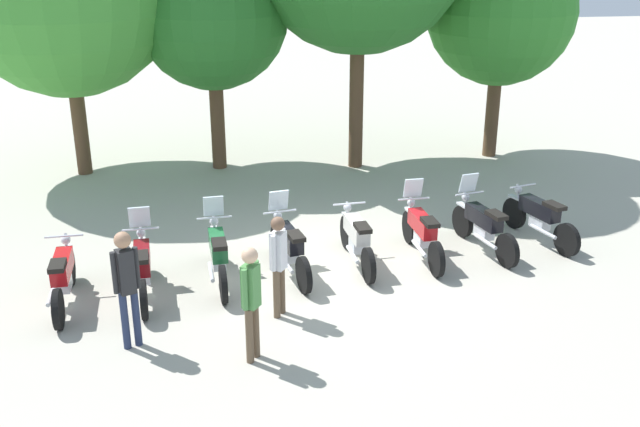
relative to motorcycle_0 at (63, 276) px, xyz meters
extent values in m
plane|color=#ADA899|center=(4.39, 0.62, -0.50)|extent=(80.00, 80.00, 0.00)
cylinder|color=black|center=(-0.03, 0.75, -0.18)|extent=(0.13, 0.64, 0.64)
cylinder|color=black|center=(0.04, -0.80, -0.18)|extent=(0.13, 0.64, 0.64)
cube|color=silver|center=(-0.03, 0.75, 0.16)|extent=(0.14, 0.36, 0.04)
cube|color=red|center=(0.00, 0.02, 0.17)|extent=(0.30, 0.96, 0.30)
cube|color=silver|center=(0.00, -0.03, -0.10)|extent=(0.24, 0.41, 0.24)
cube|color=black|center=(0.02, -0.38, 0.36)|extent=(0.26, 0.45, 0.08)
cylinder|color=silver|center=(-0.03, 0.66, 0.13)|extent=(0.06, 0.23, 0.64)
cylinder|color=silver|center=(-0.02, 0.57, 0.47)|extent=(0.62, 0.06, 0.04)
sphere|color=silver|center=(-0.03, 0.70, 0.35)|extent=(0.17, 0.17, 0.16)
cylinder|color=silver|center=(-0.14, -0.34, -0.16)|extent=(0.10, 0.70, 0.07)
cylinder|color=black|center=(1.21, 0.87, -0.18)|extent=(0.14, 0.65, 0.64)
cylinder|color=black|center=(1.31, -0.68, -0.18)|extent=(0.14, 0.65, 0.64)
cube|color=silver|center=(1.21, 0.87, 0.16)|extent=(0.14, 0.37, 0.04)
cube|color=maroon|center=(1.26, 0.14, 0.17)|extent=(0.32, 0.97, 0.30)
cube|color=silver|center=(1.26, 0.09, -0.10)|extent=(0.25, 0.41, 0.24)
cube|color=black|center=(1.28, -0.26, 0.36)|extent=(0.27, 0.45, 0.08)
cylinder|color=silver|center=(1.21, 0.78, 0.13)|extent=(0.06, 0.23, 0.64)
cylinder|color=silver|center=(1.22, 0.69, 0.47)|extent=(0.62, 0.08, 0.04)
sphere|color=silver|center=(1.21, 0.82, 0.35)|extent=(0.17, 0.17, 0.16)
cylinder|color=silver|center=(1.12, -0.22, -0.16)|extent=(0.12, 0.70, 0.07)
cube|color=silver|center=(1.22, 0.75, 0.67)|extent=(0.37, 0.16, 0.39)
cylinder|color=black|center=(2.47, 1.21, -0.18)|extent=(0.14, 0.64, 0.64)
cylinder|color=black|center=(2.56, -0.34, -0.18)|extent=(0.14, 0.64, 0.64)
cube|color=silver|center=(2.47, 1.21, 0.16)|extent=(0.14, 0.37, 0.04)
cube|color=#1E6033|center=(2.51, 0.49, 0.17)|extent=(0.32, 0.96, 0.30)
cube|color=silver|center=(2.51, 0.44, -0.10)|extent=(0.24, 0.41, 0.24)
cube|color=black|center=(2.53, 0.09, 0.36)|extent=(0.27, 0.45, 0.08)
cylinder|color=silver|center=(2.47, 1.12, 0.13)|extent=(0.06, 0.23, 0.64)
cylinder|color=silver|center=(2.48, 1.03, 0.47)|extent=(0.62, 0.07, 0.04)
sphere|color=silver|center=(2.47, 1.16, 0.35)|extent=(0.17, 0.17, 0.16)
cylinder|color=silver|center=(2.37, 0.13, -0.16)|extent=(0.11, 0.70, 0.07)
cube|color=silver|center=(2.47, 1.09, 0.67)|extent=(0.37, 0.15, 0.39)
cylinder|color=black|center=(3.62, 1.33, -0.18)|extent=(0.22, 0.65, 0.64)
cylinder|color=black|center=(3.91, -0.20, -0.18)|extent=(0.22, 0.65, 0.64)
cube|color=silver|center=(3.62, 1.33, 0.16)|extent=(0.18, 0.38, 0.04)
cube|color=black|center=(3.76, 0.61, 0.17)|extent=(0.43, 0.98, 0.30)
cube|color=silver|center=(3.77, 0.57, -0.10)|extent=(0.29, 0.43, 0.24)
cube|color=black|center=(3.83, 0.22, 0.36)|extent=(0.32, 0.48, 0.08)
cylinder|color=silver|center=(3.64, 1.24, 0.13)|extent=(0.09, 0.23, 0.64)
cylinder|color=silver|center=(3.66, 1.15, 0.47)|extent=(0.62, 0.15, 0.04)
sphere|color=silver|center=(3.63, 1.28, 0.35)|extent=(0.19, 0.19, 0.16)
cylinder|color=silver|center=(3.67, 0.24, -0.16)|extent=(0.20, 0.70, 0.07)
cube|color=silver|center=(3.65, 1.21, 0.67)|extent=(0.38, 0.20, 0.39)
cylinder|color=black|center=(4.98, 1.55, -0.18)|extent=(0.14, 0.64, 0.64)
cylinder|color=black|center=(5.07, 0.00, -0.18)|extent=(0.14, 0.64, 0.64)
cube|color=silver|center=(4.98, 1.55, 0.16)|extent=(0.14, 0.37, 0.04)
cube|color=silver|center=(5.02, 0.82, 0.17)|extent=(0.32, 0.96, 0.30)
cube|color=silver|center=(5.02, 0.77, -0.10)|extent=(0.24, 0.41, 0.24)
cube|color=black|center=(5.04, 0.42, 0.36)|extent=(0.27, 0.45, 0.08)
cylinder|color=silver|center=(4.98, 1.46, 0.13)|extent=(0.06, 0.23, 0.64)
cylinder|color=silver|center=(4.99, 1.37, 0.47)|extent=(0.62, 0.07, 0.04)
sphere|color=silver|center=(4.98, 1.50, 0.35)|extent=(0.17, 0.17, 0.16)
cylinder|color=silver|center=(4.88, 0.46, -0.16)|extent=(0.11, 0.70, 0.07)
cylinder|color=black|center=(6.24, 1.62, -0.18)|extent=(0.13, 0.64, 0.64)
cylinder|color=black|center=(6.31, 0.07, -0.18)|extent=(0.13, 0.64, 0.64)
cube|color=silver|center=(6.24, 1.62, 0.16)|extent=(0.14, 0.36, 0.04)
cube|color=red|center=(6.27, 0.89, 0.17)|extent=(0.30, 0.96, 0.30)
cube|color=silver|center=(6.28, 0.84, -0.10)|extent=(0.24, 0.41, 0.24)
cube|color=black|center=(6.29, 0.49, 0.36)|extent=(0.26, 0.45, 0.08)
cylinder|color=silver|center=(6.25, 1.53, 0.13)|extent=(0.06, 0.23, 0.64)
cylinder|color=silver|center=(6.25, 1.44, 0.47)|extent=(0.62, 0.06, 0.04)
sphere|color=silver|center=(6.25, 1.57, 0.35)|extent=(0.17, 0.17, 0.16)
cylinder|color=silver|center=(6.13, 0.54, -0.16)|extent=(0.10, 0.70, 0.07)
cube|color=silver|center=(6.25, 1.50, 0.67)|extent=(0.37, 0.15, 0.39)
cylinder|color=black|center=(7.37, 1.75, -0.18)|extent=(0.23, 0.65, 0.64)
cylinder|color=black|center=(7.69, 0.23, -0.18)|extent=(0.23, 0.65, 0.64)
cube|color=silver|center=(7.37, 1.75, 0.16)|extent=(0.19, 0.38, 0.04)
cube|color=black|center=(7.52, 1.04, 0.17)|extent=(0.45, 0.98, 0.30)
cube|color=silver|center=(7.53, 0.99, -0.10)|extent=(0.30, 0.44, 0.24)
cube|color=black|center=(7.60, 0.65, 0.36)|extent=(0.32, 0.48, 0.08)
cylinder|color=silver|center=(7.39, 1.66, 0.13)|extent=(0.10, 0.23, 0.64)
cylinder|color=silver|center=(7.41, 1.57, 0.47)|extent=(0.61, 0.16, 0.04)
sphere|color=silver|center=(7.38, 1.70, 0.35)|extent=(0.19, 0.19, 0.16)
cylinder|color=silver|center=(7.44, 0.66, -0.16)|extent=(0.21, 0.70, 0.07)
cube|color=silver|center=(7.40, 1.63, 0.67)|extent=(0.38, 0.20, 0.39)
cylinder|color=black|center=(8.58, 2.03, -0.18)|extent=(0.26, 0.64, 0.64)
cylinder|color=black|center=(8.99, 0.53, -0.18)|extent=(0.26, 0.64, 0.64)
cube|color=silver|center=(8.58, 2.03, 0.16)|extent=(0.21, 0.38, 0.04)
cube|color=black|center=(8.77, 1.33, 0.17)|extent=(0.50, 0.98, 0.30)
cube|color=silver|center=(8.79, 1.28, -0.10)|extent=(0.32, 0.44, 0.24)
cube|color=black|center=(8.88, 0.94, 0.36)|extent=(0.35, 0.49, 0.08)
cylinder|color=silver|center=(8.61, 1.94, 0.13)|extent=(0.11, 0.23, 0.64)
cylinder|color=silver|center=(8.63, 1.85, 0.47)|extent=(0.61, 0.20, 0.04)
sphere|color=silver|center=(8.60, 1.98, 0.35)|extent=(0.20, 0.20, 0.16)
cylinder|color=silver|center=(8.71, 0.95, -0.16)|extent=(0.25, 0.69, 0.07)
cylinder|color=#232D4C|center=(1.11, -1.56, -0.06)|extent=(0.14, 0.14, 0.89)
cylinder|color=#232D4C|center=(1.27, -1.50, -0.06)|extent=(0.14, 0.14, 0.89)
cube|color=#262628|center=(1.19, -1.53, 0.71)|extent=(0.28, 0.27, 0.66)
cylinder|color=#262628|center=(1.04, -1.59, 0.73)|extent=(0.11, 0.11, 0.63)
cylinder|color=#262628|center=(1.34, -1.47, 0.73)|extent=(0.11, 0.11, 0.63)
sphere|color=#A87A5B|center=(1.19, -1.53, 1.20)|extent=(0.32, 0.32, 0.24)
cylinder|color=brown|center=(2.96, -2.08, -0.08)|extent=(0.15, 0.15, 0.84)
cylinder|color=brown|center=(2.87, -2.22, -0.08)|extent=(0.15, 0.15, 0.84)
cube|color=#4C8C47|center=(2.91, -2.15, 0.66)|extent=(0.29, 0.29, 0.63)
cylinder|color=#4C8C47|center=(3.00, -2.02, 0.67)|extent=(0.11, 0.11, 0.60)
cylinder|color=#4C8C47|center=(2.82, -2.28, 0.67)|extent=(0.11, 0.11, 0.60)
sphere|color=#DBAD89|center=(2.91, -2.15, 1.12)|extent=(0.32, 0.32, 0.23)
cylinder|color=brown|center=(3.47, -0.85, -0.10)|extent=(0.15, 0.15, 0.81)
cylinder|color=brown|center=(3.37, -0.99, -0.10)|extent=(0.15, 0.15, 0.81)
cube|color=silver|center=(3.42, -0.92, 0.62)|extent=(0.29, 0.29, 0.61)
cylinder|color=silver|center=(3.51, -0.78, 0.63)|extent=(0.11, 0.11, 0.58)
cylinder|color=silver|center=(3.33, -1.05, 0.63)|extent=(0.11, 0.11, 0.58)
sphere|color=brown|center=(3.42, -0.92, 1.06)|extent=(0.31, 0.31, 0.22)
cylinder|color=brown|center=(-0.69, 7.24, 0.89)|extent=(0.36, 0.36, 2.78)
cylinder|color=brown|center=(2.71, 7.21, 0.80)|extent=(0.36, 0.36, 2.61)
sphere|color=#236623|center=(2.71, 7.21, 3.42)|extent=(3.75, 3.75, 3.75)
cylinder|color=brown|center=(6.22, 6.77, 1.35)|extent=(0.36, 0.36, 3.71)
cylinder|color=brown|center=(10.06, 7.18, 0.76)|extent=(0.36, 0.36, 2.52)
sphere|color=#2D7A28|center=(10.06, 7.18, 3.35)|extent=(3.82, 3.82, 3.82)
camera|label=1|loc=(2.45, -11.17, 5.16)|focal=40.94mm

